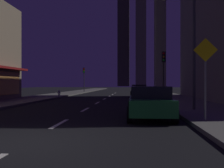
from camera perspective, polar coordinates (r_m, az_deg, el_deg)
name	(u,v)px	position (r m, az deg, el deg)	size (l,w,h in m)	color
ground_plane	(114,94)	(38.27, 0.49, -2.33)	(78.00, 136.00, 0.10)	black
sidewalk_right	(159,93)	(38.38, 10.98, -2.14)	(4.00, 76.00, 0.15)	#605E59
sidewalk_left	(70,93)	(39.40, -9.72, -2.08)	(4.00, 76.00, 0.15)	#605E59
lane_marking_center	(101,101)	(22.56, -2.48, -3.88)	(0.16, 38.60, 0.01)	silver
skyscraper_distant_tall	(124,21)	(154.33, 2.72, 14.33)	(7.01, 8.91, 79.04)	#3A372B
skyscraper_distant_mid	(141,36)	(128.68, 6.71, 11.05)	(5.24, 5.50, 52.04)	#5D5846
skyscraper_distant_short	(160,37)	(137.88, 11.07, 10.66)	(5.63, 7.97, 53.70)	brown
car_parked_near	(150,102)	(11.12, 8.75, -4.18)	(1.98, 4.24, 1.45)	#1E722D
car_parked_far	(139,91)	(29.00, 6.26, -1.54)	(1.98, 4.24, 1.45)	black
fire_hydrant_far_left	(59,93)	(29.95, -12.22, -2.04)	(0.42, 0.30, 0.65)	#B2B2B2
traffic_light_near_right	(164,65)	(21.54, 11.89, 4.42)	(0.32, 0.48, 4.20)	#2D2D2D
traffic_light_far_left	(84,74)	(42.66, -6.53, 2.28)	(0.32, 0.48, 4.20)	#2D2D2D
street_lamp_right	(179,20)	(14.42, 15.27, 14.13)	(1.96, 0.56, 6.58)	#38383D
pedestrian_crossing_sign	(205,72)	(10.00, 20.88, 2.66)	(0.91, 0.08, 3.15)	slate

